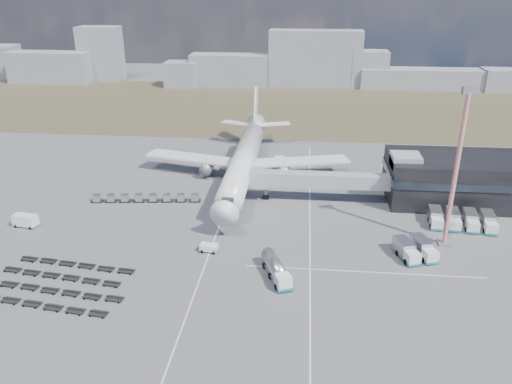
{
  "coord_description": "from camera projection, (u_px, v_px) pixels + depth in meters",
  "views": [
    {
      "loc": [
        13.99,
        -81.19,
        45.17
      ],
      "look_at": [
        4.53,
        14.96,
        4.0
      ],
      "focal_mm": 35.0,
      "sensor_mm": 36.0,
      "label": 1
    }
  ],
  "objects": [
    {
      "name": "skyline",
      "position": [
        264.0,
        67.0,
        228.32
      ],
      "size": [
        311.48,
        27.27,
        25.01
      ],
      "color": "gray",
      "rests_on": "ground"
    },
    {
      "name": "terminal",
      "position": [
        457.0,
        178.0,
        108.87
      ],
      "size": [
        30.4,
        16.4,
        11.0
      ],
      "color": "black",
      "rests_on": "ground"
    },
    {
      "name": "service_trucks_far",
      "position": [
        462.0,
        220.0,
        98.52
      ],
      "size": [
        12.91,
        8.0,
        2.73
      ],
      "rotation": [
        0.0,
        0.0,
        -0.1
      ],
      "color": "white",
      "rests_on": "ground"
    },
    {
      "name": "ground",
      "position": [
        224.0,
        242.0,
        93.3
      ],
      "size": [
        420.0,
        420.0,
        0.0
      ],
      "primitive_type": "plane",
      "color": "#565659",
      "rests_on": "ground"
    },
    {
      "name": "jet_bridge",
      "position": [
        310.0,
        180.0,
        108.58
      ],
      "size": [
        30.3,
        3.8,
        7.05
      ],
      "color": "#939399",
      "rests_on": "ground"
    },
    {
      "name": "pushback_tug",
      "position": [
        209.0,
        248.0,
        89.7
      ],
      "size": [
        3.34,
        2.14,
        1.43
      ],
      "primitive_type": "cube",
      "rotation": [
        0.0,
        0.0,
        -0.12
      ],
      "color": "white",
      "rests_on": "ground"
    },
    {
      "name": "airliner",
      "position": [
        244.0,
        158.0,
        120.87
      ],
      "size": [
        51.59,
        64.53,
        17.62
      ],
      "color": "white",
      "rests_on": "ground"
    },
    {
      "name": "catering_truck",
      "position": [
        279.0,
        166.0,
        127.01
      ],
      "size": [
        2.84,
        6.57,
        2.98
      ],
      "rotation": [
        0.0,
        0.0,
        -0.03
      ],
      "color": "white",
      "rests_on": "ground"
    },
    {
      "name": "fuel_tanker",
      "position": [
        276.0,
        269.0,
        81.58
      ],
      "size": [
        5.81,
        9.85,
        3.11
      ],
      "rotation": [
        0.0,
        0.0,
        0.38
      ],
      "color": "white",
      "rests_on": "ground"
    },
    {
      "name": "grass_strip",
      "position": [
        268.0,
        106.0,
        194.01
      ],
      "size": [
        420.0,
        90.0,
        0.01
      ],
      "primitive_type": "cube",
      "color": "#4A422C",
      "rests_on": "ground"
    },
    {
      "name": "service_trucks_near",
      "position": [
        415.0,
        249.0,
        87.68
      ],
      "size": [
        7.43,
        8.18,
        2.74
      ],
      "rotation": [
        0.0,
        0.0,
        0.3
      ],
      "color": "white",
      "rests_on": "ground"
    },
    {
      "name": "lane_markings",
      "position": [
        277.0,
        237.0,
        95.16
      ],
      "size": [
        47.12,
        110.0,
        0.01
      ],
      "color": "silver",
      "rests_on": "ground"
    },
    {
      "name": "utility_van",
      "position": [
        25.0,
        221.0,
        98.66
      ],
      "size": [
        5.02,
        2.86,
        2.5
      ],
      "primitive_type": "cube",
      "rotation": [
        0.0,
        0.0,
        -0.16
      ],
      "color": "white",
      "rests_on": "ground"
    },
    {
      "name": "uld_row",
      "position": [
        146.0,
        198.0,
        109.71
      ],
      "size": [
        24.04,
        4.25,
        1.62
      ],
      "rotation": [
        0.0,
        0.0,
        0.11
      ],
      "color": "black",
      "rests_on": "ground"
    },
    {
      "name": "baggage_dollies",
      "position": [
        53.0,
        283.0,
        79.92
      ],
      "size": [
        26.07,
        15.73,
        0.66
      ],
      "rotation": [
        0.0,
        0.0,
        -0.12
      ],
      "color": "black",
      "rests_on": "ground"
    },
    {
      "name": "floodlight_mast",
      "position": [
        456.0,
        170.0,
        86.88
      ],
      "size": [
        2.79,
        2.26,
        29.27
      ],
      "rotation": [
        0.0,
        0.0,
        0.33
      ],
      "color": "red",
      "rests_on": "ground"
    }
  ]
}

